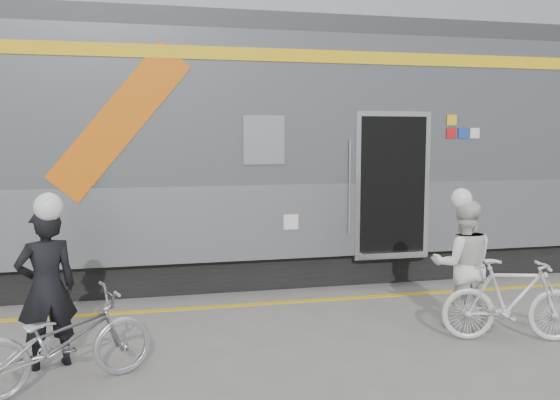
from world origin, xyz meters
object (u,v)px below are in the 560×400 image
object	(u,v)px
bicycle_right	(512,300)
man	(47,288)
woman	(463,265)
bicycle_left	(62,341)

from	to	relation	value
bicycle_right	man	bearing A→B (deg)	101.73
man	woman	world-z (taller)	man
man	woman	distance (m)	4.67
bicycle_right	woman	bearing A→B (deg)	44.70
bicycle_left	bicycle_right	xyz separation A→B (m)	(4.77, 0.17, 0.03)
bicycle_left	man	bearing A→B (deg)	-0.70
man	bicycle_left	distance (m)	0.69
man	bicycle_left	xyz separation A→B (m)	(0.20, -0.55, -0.36)
man	woman	bearing A→B (deg)	161.42
man	bicycle_right	bearing A→B (deg)	154.96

